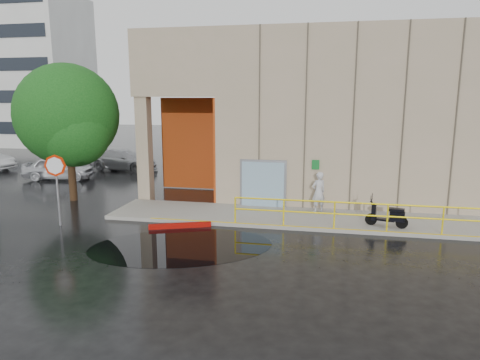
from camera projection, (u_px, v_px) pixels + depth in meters
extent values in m
plane|color=black|center=(230.00, 255.00, 13.71)|extent=(120.00, 120.00, 0.00)
cube|color=gray|center=(351.00, 221.00, 17.28)|extent=(20.00, 3.00, 0.15)
cube|color=tan|center=(387.00, 116.00, 22.41)|extent=(16.00, 10.00, 8.00)
cube|color=tan|center=(202.00, 69.00, 23.81)|extent=(4.00, 10.00, 3.00)
cube|color=tan|center=(145.00, 150.00, 20.45)|extent=(0.60, 0.60, 5.00)
cube|color=#AF3410|center=(196.00, 144.00, 23.14)|extent=(3.80, 0.15, 4.90)
cube|color=#AF3410|center=(223.00, 148.00, 21.08)|extent=(0.10, 3.50, 4.90)
cube|color=#7F9DAE|center=(263.00, 184.00, 19.12)|extent=(1.90, 0.10, 2.00)
cube|color=slate|center=(263.00, 184.00, 19.19)|extent=(2.10, 0.06, 2.20)
cube|color=#0D6121|center=(316.00, 165.00, 18.56)|extent=(0.32, 0.04, 0.42)
cylinder|color=yellow|center=(361.00, 203.00, 15.72)|extent=(9.50, 0.06, 0.06)
cylinder|color=yellow|center=(361.00, 215.00, 15.81)|extent=(9.50, 0.06, 0.06)
cube|color=beige|center=(25.00, 72.00, 44.52)|extent=(12.00, 8.00, 15.00)
imported|color=#B9B9BF|center=(319.00, 192.00, 18.14)|extent=(0.76, 0.70, 1.74)
cylinder|color=black|center=(371.00, 219.00, 16.43)|extent=(0.45, 0.19, 0.45)
cylinder|color=black|center=(402.00, 223.00, 15.98)|extent=(0.45, 0.19, 0.45)
cylinder|color=slate|center=(58.00, 195.00, 16.67)|extent=(0.08, 0.08, 2.46)
cylinder|color=#C22000|center=(55.00, 166.00, 16.41)|extent=(0.84, 0.18, 0.85)
cylinder|color=white|center=(55.00, 166.00, 16.39)|extent=(0.66, 0.12, 0.67)
cube|color=#950903|center=(180.00, 226.00, 16.58)|extent=(2.31, 1.03, 0.18)
cube|color=black|center=(181.00, 246.00, 14.55)|extent=(7.12, 5.62, 0.01)
imported|color=silver|center=(59.00, 168.00, 26.17)|extent=(4.40, 2.47, 1.42)
imported|color=#A4A6AA|center=(124.00, 160.00, 29.57)|extent=(5.06, 2.61, 1.40)
cylinder|color=black|center=(72.00, 173.00, 20.77)|extent=(0.36, 0.36, 2.73)
sphere|color=#215418|center=(67.00, 115.00, 20.24)|extent=(4.79, 4.79, 4.79)
sphere|color=#215418|center=(74.00, 131.00, 19.80)|extent=(3.35, 3.35, 3.35)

